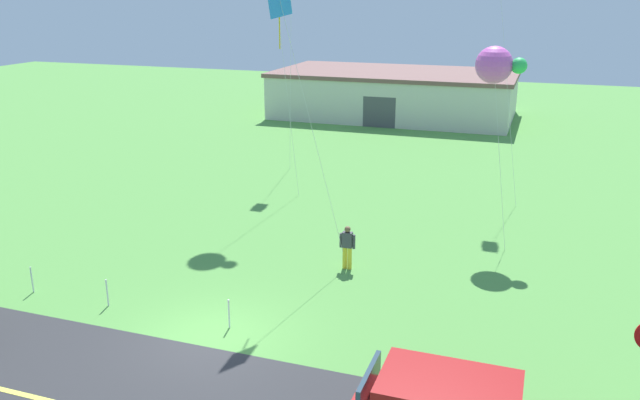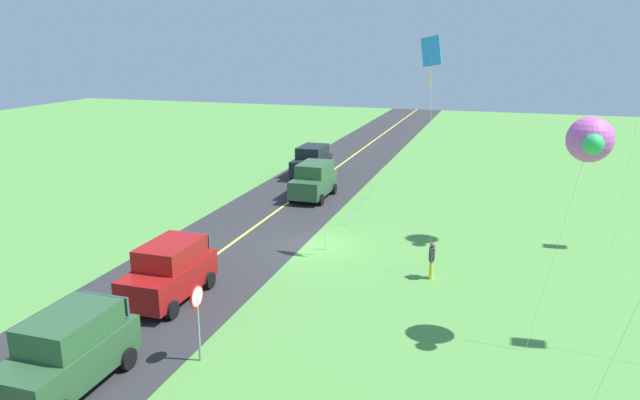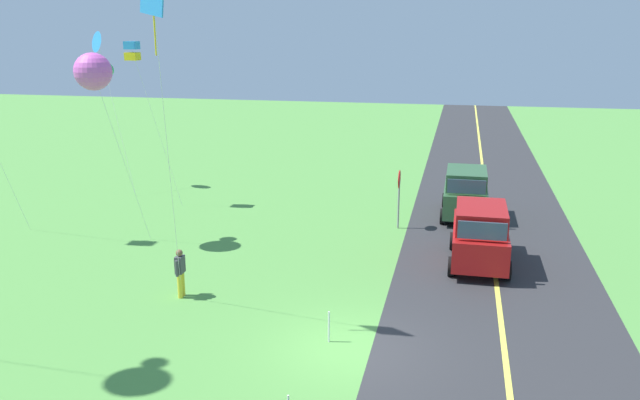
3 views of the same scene
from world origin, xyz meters
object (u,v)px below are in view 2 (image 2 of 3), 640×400
object	(u,v)px
kite_red_low	(431,56)
kite_pink_drift	(590,140)
car_parked_west_near	(314,180)
car_parked_west_far	(312,161)
stop_sign	(197,308)
car_suv_foreground	(170,271)
person_adult_near	(432,259)
car_parked_east_near	(68,351)

from	to	relation	value
kite_red_low	kite_pink_drift	xyz separation A→B (m)	(6.32, 5.71, -2.28)
car_parked_west_near	car_parked_west_far	bearing A→B (deg)	-160.46
car_parked_west_near	stop_sign	xyz separation A→B (m)	(19.92, 2.75, 0.65)
car_parked_west_near	kite_pink_drift	bearing A→B (deg)	42.21
car_parked_west_near	kite_red_low	size ratio (longest dim) A/B	0.44
car_suv_foreground	person_adult_near	xyz separation A→B (m)	(-5.10, 9.37, -0.29)
stop_sign	kite_red_low	bearing A→B (deg)	154.06
stop_sign	car_suv_foreground	bearing A→B (deg)	-138.85
car_parked_east_near	kite_pink_drift	distance (m)	16.60
car_parked_east_near	person_adult_near	size ratio (longest dim) A/B	2.75
car_suv_foreground	car_parked_east_near	distance (m)	6.27
car_suv_foreground	kite_pink_drift	distance (m)	15.48
car_parked_east_near	kite_red_low	xyz separation A→B (m)	(-13.46, 8.16, 7.94)
car_parked_east_near	person_adult_near	world-z (taller)	car_parked_east_near
car_parked_east_near	car_parked_west_near	size ratio (longest dim) A/B	1.00
car_parked_east_near	kite_pink_drift	bearing A→B (deg)	117.25
car_parked_east_near	kite_red_low	size ratio (longest dim) A/B	0.44
person_adult_near	kite_red_low	world-z (taller)	kite_red_low
car_parked_west_near	person_adult_near	world-z (taller)	car_parked_west_near
person_adult_near	kite_pink_drift	size ratio (longest dim) A/B	0.21
car_suv_foreground	kite_pink_drift	size ratio (longest dim) A/B	0.59
person_adult_near	kite_red_low	size ratio (longest dim) A/B	0.16
car_suv_foreground	car_parked_east_near	size ratio (longest dim) A/B	1.00
car_parked_west_far	kite_red_low	world-z (taller)	kite_red_low
car_suv_foreground	kite_red_low	world-z (taller)	kite_red_low
car_parked_east_near	kite_red_low	bearing A→B (deg)	148.76
car_parked_east_near	car_parked_west_near	world-z (taller)	same
car_suv_foreground	kite_red_low	distance (m)	13.79
car_suv_foreground	person_adult_near	distance (m)	10.67
car_suv_foreground	kite_pink_drift	bearing A→B (deg)	93.55
car_parked_west_near	car_suv_foreground	bearing A→B (deg)	-2.01
person_adult_near	car_parked_west_far	bearing A→B (deg)	150.21
car_parked_west_far	kite_pink_drift	world-z (taller)	kite_pink_drift
car_suv_foreground	stop_sign	world-z (taller)	stop_sign
stop_sign	person_adult_near	world-z (taller)	stop_sign
person_adult_near	kite_red_low	bearing A→B (deg)	135.67
car_parked_west_far	car_parked_east_near	world-z (taller)	same
person_adult_near	car_parked_west_near	bearing A→B (deg)	155.95
kite_red_low	person_adult_near	bearing A→B (deg)	18.34
car_parked_west_near	kite_red_low	bearing A→B (deg)	42.29
person_adult_near	kite_pink_drift	distance (m)	8.84
car_suv_foreground	car_parked_east_near	bearing A→B (deg)	4.65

